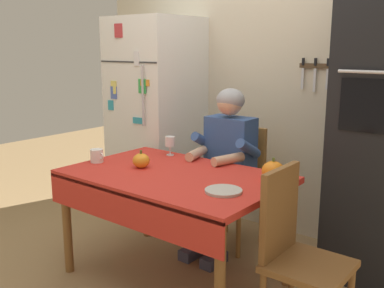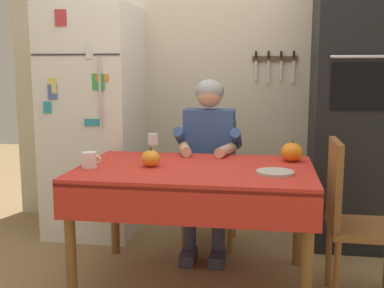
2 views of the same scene
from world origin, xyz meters
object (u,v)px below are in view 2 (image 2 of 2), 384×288
object	(u,v)px
refrigerator	(94,122)
dining_table	(195,181)
seated_person	(208,151)
pumpkin_medium	(292,152)
serving_tray	(275,172)
chair_right_side	(352,214)
wall_oven	(354,106)
chair_behind_person	(211,176)
coffee_mug	(90,160)
pumpkin_large	(151,158)
wine_glass	(153,140)

from	to	relation	value
refrigerator	dining_table	distance (m)	1.32
seated_person	pumpkin_medium	world-z (taller)	seated_person
refrigerator	serving_tray	distance (m)	1.73
chair_right_side	serving_tray	world-z (taller)	chair_right_side
wall_oven	serving_tray	size ratio (longest dim) A/B	9.87
dining_table	wall_oven	bearing A→B (deg)	41.31
chair_behind_person	refrigerator	bearing A→B (deg)	174.59
coffee_mug	chair_behind_person	bearing A→B (deg)	55.19
pumpkin_medium	serving_tray	xyz separation A→B (m)	(-0.11, -0.38, -0.05)
pumpkin_large	pumpkin_medium	bearing A→B (deg)	19.09
chair_behind_person	pumpkin_large	world-z (taller)	chair_behind_person
chair_behind_person	wine_glass	distance (m)	0.63
seated_person	serving_tray	bearing A→B (deg)	-56.41
pumpkin_large	dining_table	bearing A→B (deg)	2.01
wall_oven	wine_glass	distance (m)	1.51
refrigerator	seated_person	xyz separation A→B (m)	(0.96, -0.28, -0.16)
dining_table	chair_right_side	world-z (taller)	chair_right_side
chair_right_side	pumpkin_large	size ratio (longest dim) A/B	7.70
coffee_mug	pumpkin_medium	size ratio (longest dim) A/B	0.83
coffee_mug	pumpkin_medium	world-z (taller)	pumpkin_medium
wall_oven	coffee_mug	world-z (taller)	wall_oven
wall_oven	seated_person	xyz separation A→B (m)	(-1.04, -0.32, -0.31)
wall_oven	coffee_mug	size ratio (longest dim) A/B	17.72
chair_right_side	wall_oven	bearing A→B (deg)	81.29
dining_table	coffee_mug	xyz separation A→B (m)	(-0.62, -0.10, 0.13)
chair_right_side	chair_behind_person	bearing A→B (deg)	136.69
wall_oven	seated_person	distance (m)	1.14
chair_behind_person	wine_glass	xyz separation A→B (m)	(-0.35, -0.41, 0.33)
wine_glass	dining_table	bearing A→B (deg)	-47.76
refrigerator	coffee_mug	xyz separation A→B (m)	(0.33, -0.98, -0.11)
chair_behind_person	seated_person	bearing A→B (deg)	-90.00
chair_right_side	coffee_mug	world-z (taller)	chair_right_side
wine_glass	pumpkin_large	distance (m)	0.40
coffee_mug	serving_tray	world-z (taller)	coffee_mug
chair_behind_person	coffee_mug	world-z (taller)	chair_behind_person
serving_tray	refrigerator	bearing A→B (deg)	145.44
wine_glass	serving_tray	bearing A→B (deg)	-30.24
dining_table	wine_glass	world-z (taller)	wine_glass
wall_oven	chair_right_side	distance (m)	1.12
refrigerator	pumpkin_large	xyz separation A→B (m)	(0.68, -0.89, -0.11)
dining_table	coffee_mug	world-z (taller)	coffee_mug
pumpkin_large	serving_tray	world-z (taller)	pumpkin_large
pumpkin_large	coffee_mug	bearing A→B (deg)	-165.47
seated_person	pumpkin_medium	xyz separation A→B (m)	(0.57, -0.32, 0.06)
coffee_mug	pumpkin_large	world-z (taller)	pumpkin_large
dining_table	pumpkin_large	size ratio (longest dim) A/B	11.59
chair_right_side	pumpkin_medium	distance (m)	0.55
refrigerator	seated_person	bearing A→B (deg)	-16.29
refrigerator	pumpkin_medium	world-z (taller)	refrigerator
chair_behind_person	seated_person	xyz separation A→B (m)	(-0.00, -0.19, 0.23)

